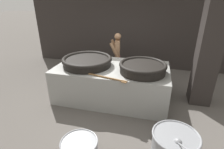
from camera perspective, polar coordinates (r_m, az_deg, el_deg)
ground_plane at (r=5.16m, az=0.00°, el=-7.16°), size 60.00×60.00×0.00m
back_wall at (r=7.17m, az=5.76°, el=19.06°), size 8.22×0.24×4.15m
support_pillar at (r=4.86m, az=30.52°, el=13.80°), size 0.52×0.52×4.15m
hearth_platform at (r=4.94m, az=0.00°, el=-2.49°), size 3.03×1.65×0.94m
giant_wok_near at (r=4.85m, az=-8.12°, el=4.39°), size 1.36×1.36×0.23m
giant_wok_far at (r=4.39m, az=9.98°, el=2.32°), size 1.18×1.18×0.25m
stirring_paddle at (r=4.09m, az=-2.85°, el=-0.77°), size 1.29×0.35×0.04m
cook at (r=6.01m, az=1.73°, el=6.49°), size 0.42×0.62×1.60m
prep_bowl_vegetables at (r=3.59m, az=19.83°, el=-20.24°), size 0.85×1.11×0.77m
prep_bowl_meat at (r=3.47m, az=-10.55°, el=-22.34°), size 0.69×0.69×0.31m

